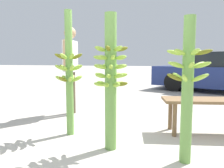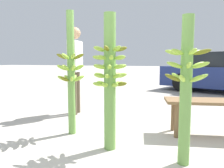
% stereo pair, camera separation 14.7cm
% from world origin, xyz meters
% --- Properties ---
extents(ground_plane, '(80.00, 80.00, 0.00)m').
position_xyz_m(ground_plane, '(0.00, 0.00, 0.00)').
color(ground_plane, '#B2AA9E').
extents(banana_stalk_left, '(0.40, 0.41, 1.74)m').
position_xyz_m(banana_stalk_left, '(-0.74, 0.53, 0.90)').
color(banana_stalk_left, '#6B9E47').
rests_on(banana_stalk_left, ground_plane).
extents(banana_stalk_center, '(0.41, 0.41, 1.60)m').
position_xyz_m(banana_stalk_center, '(-0.03, 0.20, 0.85)').
color(banana_stalk_center, '#6B9E47').
rests_on(banana_stalk_center, ground_plane).
extents(banana_stalk_right, '(0.45, 0.44, 1.49)m').
position_xyz_m(banana_stalk_right, '(0.81, 0.09, 0.81)').
color(banana_stalk_right, '#6B9E47').
rests_on(banana_stalk_right, ground_plane).
extents(vendor_person, '(0.23, 0.60, 1.70)m').
position_xyz_m(vendor_person, '(-1.28, 1.61, 1.02)').
color(vendor_person, brown).
rests_on(vendor_person, ground_plane).
extents(market_bench, '(1.54, 0.75, 0.51)m').
position_xyz_m(market_bench, '(1.25, 1.15, 0.44)').
color(market_bench, brown).
rests_on(market_bench, ground_plane).
extents(parked_car, '(4.65, 3.22, 1.33)m').
position_xyz_m(parked_car, '(2.17, 5.87, 0.65)').
color(parked_car, navy).
rests_on(parked_car, ground_plane).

